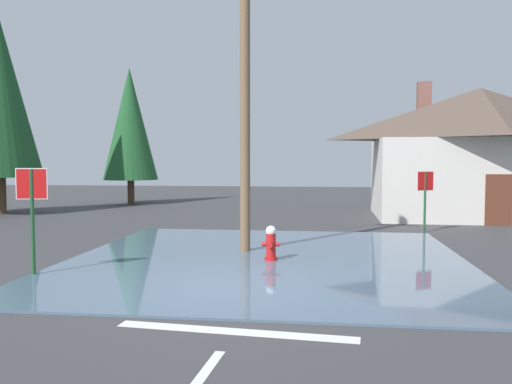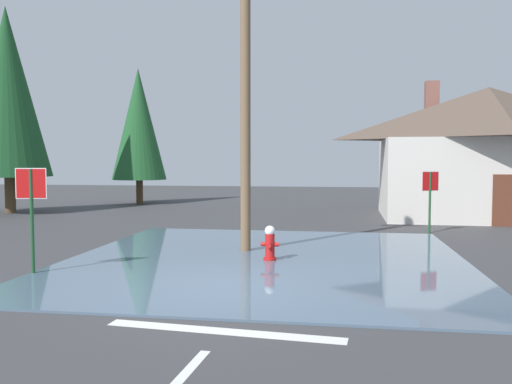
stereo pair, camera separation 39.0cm
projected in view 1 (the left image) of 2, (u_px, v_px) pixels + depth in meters
The scene contains 9 objects.
ground_plane at pixel (225, 293), 10.45m from camera, with size 80.00×80.00×0.10m, color #38383A.
flood_puddle at pixel (267, 259), 13.60m from camera, with size 9.97×10.48×0.05m, color #4C6075.
lane_stop_bar at pixel (235, 331), 7.93m from camera, with size 3.69×0.30×0.01m, color silver.
stop_sign_near at pixel (32, 200), 11.58m from camera, with size 0.67×0.14×2.38m.
fire_hydrant at pixel (271, 244), 13.33m from camera, with size 0.46×0.39×0.91m.
utility_pole at pixel (245, 100), 14.45m from camera, with size 1.60×0.28×8.03m.
stop_sign_far at pixel (425, 189), 18.64m from camera, with size 0.62×0.33×2.16m.
house at pixel (479, 151), 23.36m from camera, with size 9.65×6.56×6.15m.
pine_tree_mid_left at pixel (130, 124), 30.48m from camera, with size 3.13×3.13×7.82m.
Camera 1 is at (1.87, -10.16, 2.57)m, focal length 37.27 mm.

